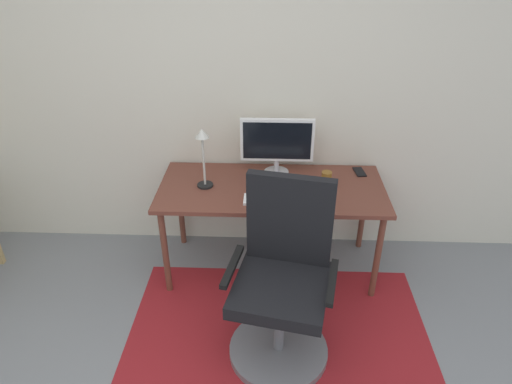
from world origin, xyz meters
TOP-DOWN VIEW (x-y plane):
  - wall_back at (0.00, 2.20)m, footprint 6.00×0.10m
  - area_rug at (0.41, 1.06)m, footprint 1.92×1.36m
  - desk at (0.36, 1.78)m, footprint 1.57×0.70m
  - monitor at (0.39, 1.99)m, footprint 0.52×0.18m
  - keyboard at (0.39, 1.59)m, footprint 0.43×0.13m
  - computer_mouse at (0.68, 1.58)m, footprint 0.06×0.10m
  - coffee_cup at (0.73, 1.83)m, footprint 0.07×0.07m
  - cell_phone at (1.00, 2.02)m, footprint 0.09×0.15m
  - desk_lamp at (-0.11, 1.77)m, footprint 0.11×0.11m
  - office_chair at (0.43, 1.02)m, footprint 0.65×0.61m

SIDE VIEW (x-z plane):
  - area_rug at x=0.41m, z-range 0.00..0.01m
  - office_chair at x=0.43m, z-range -0.11..1.01m
  - desk at x=0.36m, z-range 0.29..1.00m
  - cell_phone at x=1.00m, z-range 0.71..0.72m
  - keyboard at x=0.39m, z-range 0.71..0.73m
  - computer_mouse at x=0.68m, z-range 0.71..0.74m
  - coffee_cup at x=0.73m, z-range 0.71..0.81m
  - monitor at x=0.39m, z-range 0.74..1.16m
  - desk_lamp at x=-0.11m, z-range 0.78..1.21m
  - wall_back at x=0.00m, z-range 0.00..2.60m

